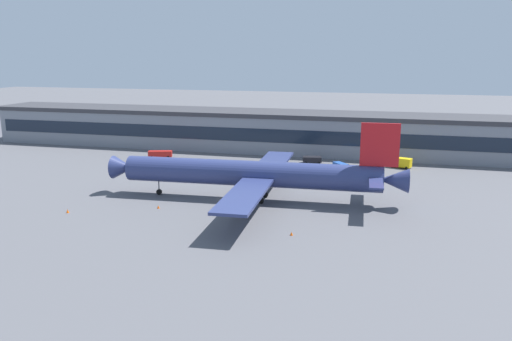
% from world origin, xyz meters
% --- Properties ---
extents(ground_plane, '(600.00, 600.00, 0.00)m').
position_xyz_m(ground_plane, '(0.00, 0.00, 0.00)').
color(ground_plane, '#56565B').
extents(terminal_building, '(189.83, 17.65, 11.54)m').
position_xyz_m(terminal_building, '(0.00, 54.25, 5.79)').
color(terminal_building, gray).
rests_on(terminal_building, ground_plane).
extents(airliner, '(58.41, 50.27, 15.71)m').
position_xyz_m(airliner, '(4.30, 1.27, 5.26)').
color(airliner, navy).
rests_on(airliner, ground_plane).
extents(crew_van, '(5.63, 3.75, 2.55)m').
position_xyz_m(crew_van, '(31.70, 38.98, 1.46)').
color(crew_van, yellow).
rests_on(crew_van, ground_plane).
extents(belt_loader, '(6.70, 3.87, 1.95)m').
position_xyz_m(belt_loader, '(-32.10, 34.86, 1.15)').
color(belt_loader, red).
rests_on(belt_loader, ground_plane).
extents(follow_me_car, '(4.23, 4.62, 1.85)m').
position_xyz_m(follow_me_car, '(17.63, 32.07, 1.09)').
color(follow_me_car, '#2651A5').
rests_on(follow_me_car, ground_plane).
extents(pushback_tractor, '(5.24, 3.54, 1.75)m').
position_xyz_m(pushback_tractor, '(9.58, 38.83, 1.05)').
color(pushback_tractor, black).
rests_on(pushback_tractor, ground_plane).
extents(traffic_cone_0, '(0.53, 0.53, 0.67)m').
position_xyz_m(traffic_cone_0, '(-26.04, -15.52, 0.33)').
color(traffic_cone_0, '#F2590C').
rests_on(traffic_cone_0, ground_plane).
extents(traffic_cone_1, '(0.48, 0.48, 0.60)m').
position_xyz_m(traffic_cone_1, '(-11.53, -8.78, 0.30)').
color(traffic_cone_1, '#F2590C').
rests_on(traffic_cone_1, ground_plane).
extents(traffic_cone_2, '(0.47, 0.47, 0.59)m').
position_xyz_m(traffic_cone_2, '(15.03, -16.56, 0.29)').
color(traffic_cone_2, '#F2590C').
rests_on(traffic_cone_2, ground_plane).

